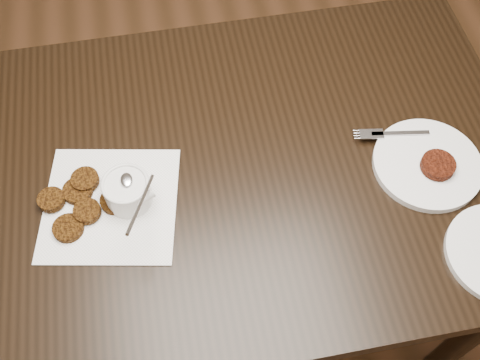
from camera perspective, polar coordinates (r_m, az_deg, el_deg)
name	(u,v)px	position (r m, az deg, el deg)	size (l,w,h in m)	color
floor	(241,328)	(1.80, 0.11, -14.83)	(4.00, 4.00, 0.00)	brown
table	(225,243)	(1.49, -1.53, -6.40)	(1.30, 0.83, 0.75)	black
napkin	(111,204)	(1.14, -13.03, -2.41)	(0.26, 0.26, 0.00)	white
sauce_ramekin	(125,183)	(1.09, -11.67, -0.27)	(0.12, 0.12, 0.13)	silver
patty_cluster	(81,200)	(1.15, -15.89, -1.94)	(0.20, 0.20, 0.02)	#5B340C
plate_with_patty	(428,162)	(1.21, 18.61, 1.75)	(0.22, 0.22, 0.03)	white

